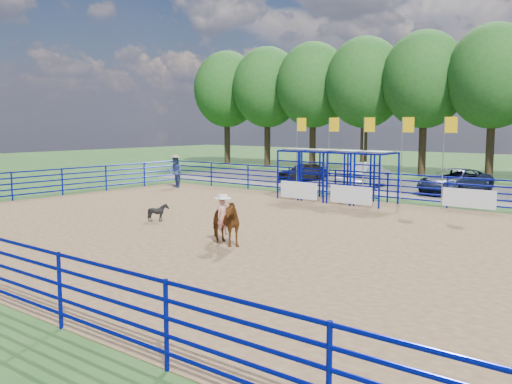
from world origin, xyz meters
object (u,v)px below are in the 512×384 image
calf (158,213)px  car_a (304,172)px  horse_and_rider (223,220)px  car_c (455,181)px  spectator_cowboy (176,172)px  car_b (365,175)px

calf → car_a: 17.86m
horse_and_rider → car_c: size_ratio=0.45×
calf → car_c: (5.84, 16.62, 0.31)m
horse_and_rider → calf: bearing=162.3°
horse_and_rider → calf: (-4.91, 1.57, -0.45)m
calf → car_c: 17.61m
spectator_cowboy → car_b: spectator_cowboy is taller
car_b → car_c: size_ratio=0.95×
horse_and_rider → car_a: (-9.66, 18.79, -0.21)m
calf → car_b: bearing=1.2°
calf → car_b: size_ratio=0.16×
horse_and_rider → calf: horse_and_rider is taller
spectator_cowboy → calf: bearing=-46.2°
horse_and_rider → car_b: horse_and_rider is taller
spectator_cowboy → car_c: (14.30, 7.79, -0.29)m
horse_and_rider → calf: 5.18m
calf → car_a: (-4.75, 17.22, 0.24)m
calf → spectator_cowboy: spectator_cowboy is taller
spectator_cowboy → car_c: bearing=28.6°
calf → car_b: car_b is taller
car_a → car_b: bearing=9.6°
horse_and_rider → spectator_cowboy: 16.94m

